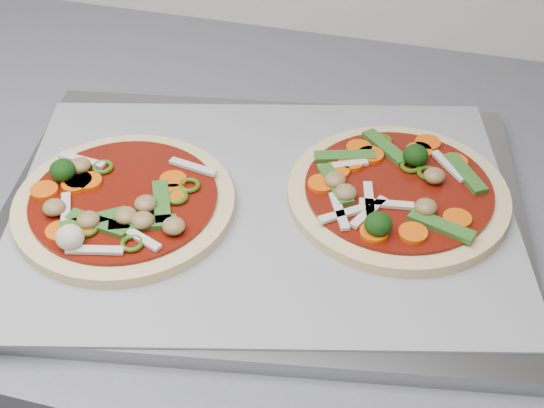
# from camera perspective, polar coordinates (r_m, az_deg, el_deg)

# --- Properties ---
(baking_tray) EXTENTS (0.53, 0.43, 0.02)m
(baking_tray) POSITION_cam_1_polar(r_m,az_deg,el_deg) (0.70, -0.68, -0.65)
(baking_tray) COLOR gray
(baking_tray) RESTS_ON countertop
(parchment) EXTENTS (0.52, 0.43, 0.00)m
(parchment) POSITION_cam_1_polar(r_m,az_deg,el_deg) (0.69, -0.69, -0.11)
(parchment) COLOR gray
(parchment) RESTS_ON baking_tray
(pizza_left) EXTENTS (0.23, 0.23, 0.03)m
(pizza_left) POSITION_cam_1_polar(r_m,az_deg,el_deg) (0.69, -11.29, 0.05)
(pizza_left) COLOR #DCCA87
(pizza_left) RESTS_ON parchment
(pizza_right) EXTENTS (0.25, 0.25, 0.03)m
(pizza_right) POSITION_cam_1_polar(r_m,az_deg,el_deg) (0.70, 9.38, 0.93)
(pizza_right) COLOR #DCCA87
(pizza_right) RESTS_ON parchment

